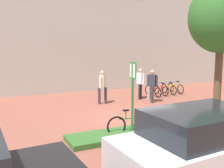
{
  "coord_description": "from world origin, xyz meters",
  "views": [
    {
      "loc": [
        -5.22,
        -8.87,
        2.84
      ],
      "look_at": [
        -0.06,
        2.0,
        1.15
      ],
      "focal_mm": 40.96,
      "sensor_mm": 36.0,
      "label": 1
    }
  ],
  "objects_px": {
    "tree_sidewalk": "(222,18)",
    "person_suited_dark": "(152,84)",
    "bike_at_sign": "(131,124)",
    "person_casual_tan": "(102,85)",
    "parking_sign_post": "(133,88)",
    "bike_rack_cluster": "(165,89)",
    "person_shirt_blue": "(140,82)",
    "bollard_steel": "(149,91)",
    "car_white_hatch": "(206,144)"
  },
  "relations": [
    {
      "from": "person_casual_tan",
      "to": "person_shirt_blue",
      "type": "relative_size",
      "value": 1.0
    },
    {
      "from": "person_shirt_blue",
      "to": "bollard_steel",
      "type": "bearing_deg",
      "value": -26.84
    },
    {
      "from": "bike_at_sign",
      "to": "person_casual_tan",
      "type": "height_order",
      "value": "person_casual_tan"
    },
    {
      "from": "bollard_steel",
      "to": "bike_at_sign",
      "type": "bearing_deg",
      "value": -128.87
    },
    {
      "from": "parking_sign_post",
      "to": "car_white_hatch",
      "type": "height_order",
      "value": "parking_sign_post"
    },
    {
      "from": "tree_sidewalk",
      "to": "parking_sign_post",
      "type": "height_order",
      "value": "tree_sidewalk"
    },
    {
      "from": "tree_sidewalk",
      "to": "person_suited_dark",
      "type": "distance_m",
      "value": 5.05
    },
    {
      "from": "tree_sidewalk",
      "to": "person_casual_tan",
      "type": "relative_size",
      "value": 3.08
    },
    {
      "from": "person_casual_tan",
      "to": "bollard_steel",
      "type": "bearing_deg",
      "value": 1.38
    },
    {
      "from": "parking_sign_post",
      "to": "person_suited_dark",
      "type": "height_order",
      "value": "parking_sign_post"
    },
    {
      "from": "car_white_hatch",
      "to": "bike_at_sign",
      "type": "bearing_deg",
      "value": 91.35
    },
    {
      "from": "bike_at_sign",
      "to": "person_shirt_blue",
      "type": "relative_size",
      "value": 0.97
    },
    {
      "from": "bike_rack_cluster",
      "to": "bollard_steel",
      "type": "bearing_deg",
      "value": -156.91
    },
    {
      "from": "tree_sidewalk",
      "to": "car_white_hatch",
      "type": "xyz_separation_m",
      "value": [
        -3.64,
        -3.03,
        -3.18
      ]
    },
    {
      "from": "tree_sidewalk",
      "to": "parking_sign_post",
      "type": "relative_size",
      "value": 2.2
    },
    {
      "from": "parking_sign_post",
      "to": "person_suited_dark",
      "type": "relative_size",
      "value": 1.4
    },
    {
      "from": "parking_sign_post",
      "to": "person_shirt_blue",
      "type": "relative_size",
      "value": 1.4
    },
    {
      "from": "bike_rack_cluster",
      "to": "person_casual_tan",
      "type": "relative_size",
      "value": 1.53
    },
    {
      "from": "bike_at_sign",
      "to": "bike_rack_cluster",
      "type": "height_order",
      "value": "bike_at_sign"
    },
    {
      "from": "tree_sidewalk",
      "to": "person_shirt_blue",
      "type": "distance_m",
      "value": 5.94
    },
    {
      "from": "parking_sign_post",
      "to": "bike_rack_cluster",
      "type": "xyz_separation_m",
      "value": [
        5.5,
        5.57,
        -1.23
      ]
    },
    {
      "from": "bike_at_sign",
      "to": "bollard_steel",
      "type": "xyz_separation_m",
      "value": [
        3.86,
        4.79,
        0.1
      ]
    },
    {
      "from": "tree_sidewalk",
      "to": "person_casual_tan",
      "type": "bearing_deg",
      "value": 119.09
    },
    {
      "from": "bike_rack_cluster",
      "to": "bollard_steel",
      "type": "distance_m",
      "value": 1.78
    },
    {
      "from": "bike_at_sign",
      "to": "person_casual_tan",
      "type": "bearing_deg",
      "value": 77.96
    },
    {
      "from": "bollard_steel",
      "to": "person_shirt_blue",
      "type": "xyz_separation_m",
      "value": [
        -0.42,
        0.21,
        0.53
      ]
    },
    {
      "from": "tree_sidewalk",
      "to": "car_white_hatch",
      "type": "relative_size",
      "value": 1.21
    },
    {
      "from": "parking_sign_post",
      "to": "person_shirt_blue",
      "type": "bearing_deg",
      "value": 55.9
    },
    {
      "from": "person_casual_tan",
      "to": "car_white_hatch",
      "type": "bearing_deg",
      "value": -96.75
    },
    {
      "from": "parking_sign_post",
      "to": "bike_rack_cluster",
      "type": "relative_size",
      "value": 0.91
    },
    {
      "from": "bike_rack_cluster",
      "to": "car_white_hatch",
      "type": "relative_size",
      "value": 0.6
    },
    {
      "from": "bollard_steel",
      "to": "person_suited_dark",
      "type": "bearing_deg",
      "value": -112.06
    },
    {
      "from": "parking_sign_post",
      "to": "bollard_steel",
      "type": "xyz_separation_m",
      "value": [
        3.87,
        4.87,
        -1.13
      ]
    },
    {
      "from": "bollard_steel",
      "to": "person_suited_dark",
      "type": "relative_size",
      "value": 0.52
    },
    {
      "from": "person_casual_tan",
      "to": "car_white_hatch",
      "type": "height_order",
      "value": "person_casual_tan"
    },
    {
      "from": "tree_sidewalk",
      "to": "bollard_steel",
      "type": "bearing_deg",
      "value": 88.23
    },
    {
      "from": "tree_sidewalk",
      "to": "person_suited_dark",
      "type": "height_order",
      "value": "tree_sidewalk"
    },
    {
      "from": "person_shirt_blue",
      "to": "person_suited_dark",
      "type": "bearing_deg",
      "value": -85.55
    },
    {
      "from": "bike_rack_cluster",
      "to": "person_casual_tan",
      "type": "distance_m",
      "value": 4.6
    },
    {
      "from": "person_casual_tan",
      "to": "person_suited_dark",
      "type": "bearing_deg",
      "value": -16.98
    },
    {
      "from": "tree_sidewalk",
      "to": "bike_at_sign",
      "type": "distance_m",
      "value": 5.17
    },
    {
      "from": "bike_rack_cluster",
      "to": "person_suited_dark",
      "type": "distance_m",
      "value": 2.58
    },
    {
      "from": "parking_sign_post",
      "to": "person_shirt_blue",
      "type": "distance_m",
      "value": 6.17
    },
    {
      "from": "bollard_steel",
      "to": "person_casual_tan",
      "type": "relative_size",
      "value": 0.52
    },
    {
      "from": "person_casual_tan",
      "to": "car_white_hatch",
      "type": "xyz_separation_m",
      "value": [
        -0.93,
        -7.89,
        -0.23
      ]
    },
    {
      "from": "bollard_steel",
      "to": "person_suited_dark",
      "type": "distance_m",
      "value": 1.05
    },
    {
      "from": "person_shirt_blue",
      "to": "bike_at_sign",
      "type": "bearing_deg",
      "value": -124.51
    },
    {
      "from": "person_shirt_blue",
      "to": "car_white_hatch",
      "type": "relative_size",
      "value": 0.39
    },
    {
      "from": "bollard_steel",
      "to": "person_casual_tan",
      "type": "height_order",
      "value": "person_casual_tan"
    },
    {
      "from": "tree_sidewalk",
      "to": "parking_sign_post",
      "type": "distance_m",
      "value": 4.4
    }
  ]
}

